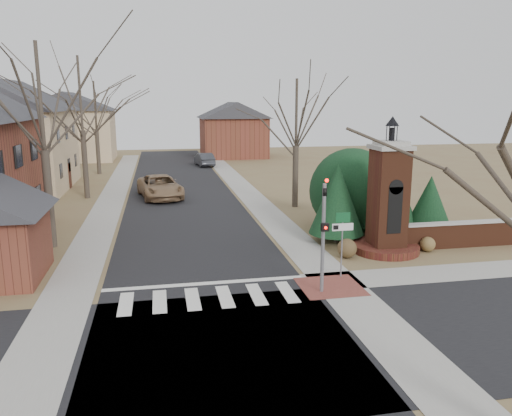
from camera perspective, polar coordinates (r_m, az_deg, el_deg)
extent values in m
plane|color=brown|center=(18.13, -5.13, -11.16)|extent=(120.00, 120.00, 0.00)
cube|color=black|center=(39.27, -8.53, 1.53)|extent=(8.00, 70.00, 0.01)
cube|color=black|center=(15.44, -3.91, -15.50)|extent=(120.00, 8.00, 0.01)
cube|color=silver|center=(18.87, -5.40, -10.19)|extent=(8.00, 2.20, 0.02)
cube|color=silver|center=(20.26, -5.83, -8.59)|extent=(8.00, 0.35, 0.02)
cube|color=gray|center=(39.83, -1.04, 1.81)|extent=(2.00, 60.00, 0.02)
cube|color=gray|center=(39.40, -16.11, 1.22)|extent=(2.00, 60.00, 0.02)
cube|color=brown|center=(20.04, 8.50, -8.89)|extent=(2.40, 2.40, 0.02)
cylinder|color=slate|center=(18.87, 7.67, -3.52)|extent=(0.14, 0.14, 4.20)
imported|color=black|center=(18.44, 7.84, 2.32)|extent=(0.15, 0.18, 0.90)
sphere|color=#FF0C05|center=(18.18, 8.09, 3.13)|extent=(0.14, 0.14, 0.14)
cube|color=black|center=(18.57, 7.89, -2.18)|extent=(0.28, 0.16, 0.30)
sphere|color=#FF0C05|center=(18.49, 7.98, -2.25)|extent=(0.11, 0.11, 0.11)
cylinder|color=slate|center=(20.78, 9.78, -4.41)|extent=(0.06, 0.06, 2.60)
cube|color=silver|center=(20.54, 9.88, -2.16)|extent=(0.90, 0.03, 0.30)
cube|color=black|center=(20.42, 9.11, -2.21)|extent=(0.22, 0.02, 0.18)
cube|color=#104D25|center=(20.44, 9.92, -1.07)|extent=(0.60, 0.03, 0.40)
cylinder|color=#572B19|center=(25.05, 14.56, -4.43)|extent=(3.20, 3.20, 0.36)
cube|color=#572B19|center=(24.50, 14.85, 0.78)|extent=(1.50, 1.50, 5.00)
cube|color=black|center=(23.93, 15.55, -0.26)|extent=(0.70, 0.10, 2.20)
cube|color=gray|center=(24.15, 15.18, 6.72)|extent=(1.70, 1.70, 0.20)
cube|color=gray|center=(24.13, 15.20, 7.19)|extent=(1.30, 1.30, 0.20)
cylinder|color=black|center=(24.10, 15.26, 8.14)|extent=(0.20, 0.20, 0.60)
cone|color=black|center=(24.07, 15.34, 9.56)|extent=(0.64, 0.64, 0.45)
cube|color=#572B19|center=(27.16, 23.22, -2.83)|extent=(7.50, 0.40, 1.20)
cube|color=gray|center=(27.01, 23.33, -1.50)|extent=(7.50, 0.50, 0.10)
cube|color=#D2B78C|center=(45.34, -26.37, 5.89)|extent=(9.00, 12.00, 6.40)
cube|color=#D2B78C|center=(65.54, -20.37, 7.77)|extent=(10.00, 8.00, 6.00)
cube|color=#D2B78C|center=(64.34, -23.36, 11.04)|extent=(0.75, 0.75, 3.08)
cube|color=brown|center=(65.46, -2.63, 8.07)|extent=(8.00, 8.00, 5.00)
cube|color=brown|center=(63.42, -4.48, 10.99)|extent=(0.75, 0.75, 2.80)
cylinder|color=#473D33|center=(26.11, 9.11, -3.35)|extent=(0.20, 0.20, 0.50)
cone|color=black|center=(25.64, 9.26, 1.07)|extent=(2.80, 2.80, 3.60)
cylinder|color=#473D33|center=(28.44, 14.54, -2.31)|extent=(0.20, 0.20, 0.50)
cone|color=black|center=(27.96, 14.79, 2.36)|extent=(3.40, 3.40, 4.20)
cylinder|color=#473D33|center=(28.51, 19.04, -2.55)|extent=(0.20, 0.20, 0.50)
cone|color=black|center=(28.16, 19.27, 0.70)|extent=(2.40, 2.40, 2.80)
sphere|color=black|center=(28.56, 10.93, 2.34)|extent=(4.80, 4.80, 4.80)
cylinder|color=#473D33|center=(26.57, -22.57, 0.92)|extent=(0.40, 0.40, 4.83)
cylinder|color=#473D33|center=(39.23, -18.95, 4.71)|extent=(0.40, 0.40, 5.04)
cylinder|color=#473D33|center=(52.15, -17.61, 6.14)|extent=(0.40, 0.40, 4.41)
cylinder|color=#473D33|center=(34.21, 4.52, 3.61)|extent=(0.40, 0.40, 4.20)
imported|color=#906F4E|center=(38.14, -10.90, 2.41)|extent=(3.73, 6.44, 1.69)
imported|color=#383A40|center=(56.42, -5.93, 5.56)|extent=(2.13, 4.62, 1.47)
sphere|color=brown|center=(23.60, 10.36, -4.56)|extent=(0.91, 0.91, 0.91)
sphere|color=brown|center=(25.58, 19.02, -3.94)|extent=(0.73, 0.73, 0.73)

